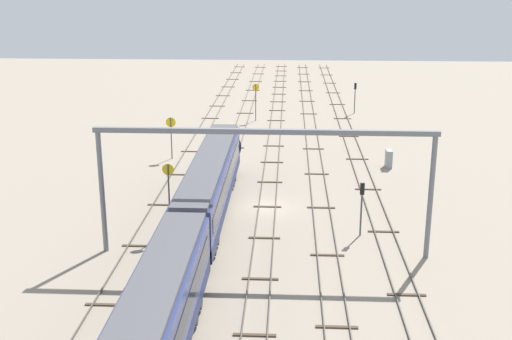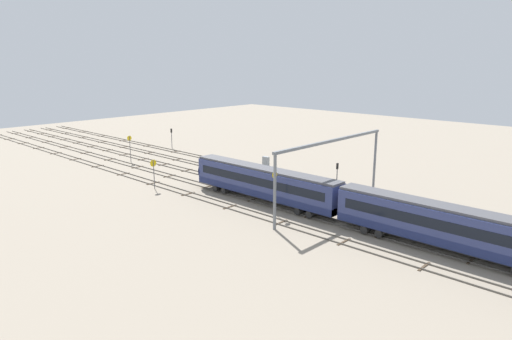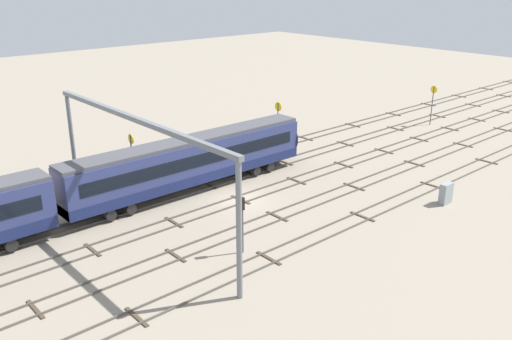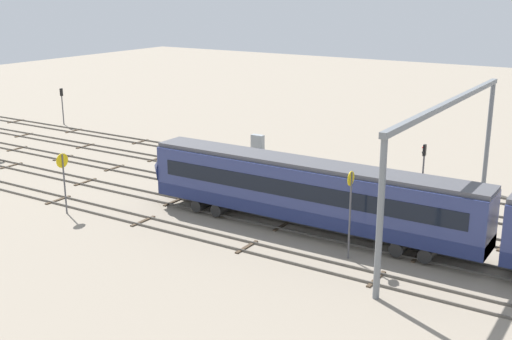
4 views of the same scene
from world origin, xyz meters
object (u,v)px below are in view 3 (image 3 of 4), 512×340
Objects in this scene: speed_sign_far_trackside at (433,100)px; signal_light_trackside_departure at (243,217)px; speed_sign_near_foreground at (278,115)px; relay_cabinet at (446,193)px; overhead_gantry at (136,144)px; speed_sign_mid_trackside at (132,156)px.

speed_sign_far_trackside is 1.21× the size of signal_light_trackside_departure.
speed_sign_near_foreground is 2.49× the size of relay_cabinet.
overhead_gantry is 44.35m from speed_sign_far_trackside.
overhead_gantry is 4.21× the size of speed_sign_mid_trackside.
overhead_gantry is 12.80× the size of relay_cabinet.
speed_sign_near_foreground is at bearing 157.57° from speed_sign_far_trackside.
overhead_gantry is 8.88m from speed_sign_mid_trackside.
relay_cabinet is (-2.12, -23.02, -2.18)m from speed_sign_near_foreground.
speed_sign_near_foreground reaches higher than relay_cabinet.
speed_sign_near_foreground is 23.22m from relay_cabinet.
speed_sign_far_trackside is at bearing -6.28° from speed_sign_mid_trackside.
signal_light_trackside_departure reaches higher than relay_cabinet.
speed_sign_mid_trackside is at bearing 91.18° from signal_light_trackside_departure.
speed_sign_mid_trackside is 27.21m from relay_cabinet.
signal_light_trackside_departure is at bearing -165.92° from speed_sign_far_trackside.
relay_cabinet is (22.38, -12.04, -6.18)m from overhead_gantry.
speed_sign_mid_trackside is 1.32× the size of signal_light_trackside_departure.
speed_sign_near_foreground is 1.08× the size of signal_light_trackside_departure.
speed_sign_far_trackside reaches higher than speed_sign_near_foreground.
overhead_gantry reaches higher than speed_sign_mid_trackside.
speed_sign_mid_trackside is 3.04× the size of relay_cabinet.
speed_sign_mid_trackside is (-21.01, -3.62, 0.47)m from speed_sign_near_foreground.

